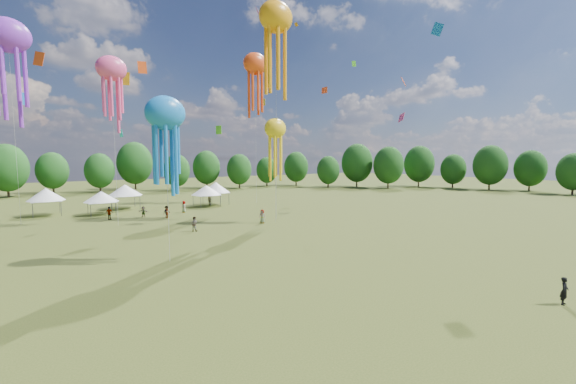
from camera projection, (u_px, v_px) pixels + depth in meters
ground at (487, 326)px, 18.54m from camera, size 300.00×300.00×0.00m
observer_main at (564, 291)px, 21.24m from camera, size 0.66×0.48×1.67m
spectator_near at (194, 224)px, 42.72m from camera, size 1.09×1.08×1.77m
spectators_far at (178, 210)px, 54.75m from camera, size 18.82×22.32×1.90m
festival_tents at (146, 191)px, 61.06m from camera, size 31.64×11.11×4.30m
show_kites at (187, 68)px, 50.41m from camera, size 42.01×32.97×30.28m
treeline at (131, 170)px, 66.28m from camera, size 201.57×95.24×13.43m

